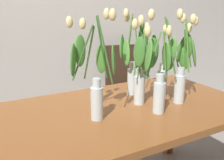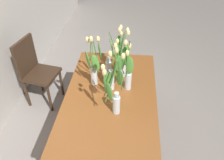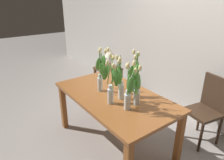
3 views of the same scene
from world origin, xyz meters
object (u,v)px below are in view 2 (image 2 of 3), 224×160
at_px(tulip_vase_1, 94,67).
at_px(dining_table, 111,103).
at_px(tulip_vase_2, 111,62).
at_px(tulip_vase_3, 114,92).
at_px(tulip_vase_4, 115,70).
at_px(tulip_vase_0, 122,58).
at_px(tulip_vase_5, 128,70).
at_px(dining_chair, 35,69).

bearing_deg(tulip_vase_1, dining_table, -134.24).
xyz_separation_m(tulip_vase_2, tulip_vase_3, (-0.55, -0.07, 0.06)).
height_order(tulip_vase_3, tulip_vase_4, tulip_vase_3).
height_order(dining_table, tulip_vase_4, tulip_vase_4).
distance_m(tulip_vase_0, tulip_vase_5, 0.25).
distance_m(tulip_vase_3, tulip_vase_5, 0.38).
bearing_deg(tulip_vase_5, dining_chair, 66.99).
distance_m(tulip_vase_1, tulip_vase_2, 0.23).
bearing_deg(dining_table, tulip_vase_2, 4.14).
xyz_separation_m(tulip_vase_0, tulip_vase_2, (-0.05, 0.11, -0.03)).
relative_size(tulip_vase_0, tulip_vase_3, 0.94).
bearing_deg(tulip_vase_5, tulip_vase_4, 108.15).
bearing_deg(tulip_vase_3, dining_chair, 51.71).
relative_size(tulip_vase_1, tulip_vase_4, 1.00).
distance_m(tulip_vase_1, dining_chair, 1.10).
distance_m(tulip_vase_0, tulip_vase_2, 0.12).
relative_size(tulip_vase_5, dining_chair, 0.62).
bearing_deg(dining_table, tulip_vase_0, -12.26).
bearing_deg(tulip_vase_3, tulip_vase_0, -3.48).
relative_size(tulip_vase_2, tulip_vase_4, 0.95).
distance_m(dining_table, tulip_vase_5, 0.37).
relative_size(dining_table, tulip_vase_1, 2.76).
xyz_separation_m(dining_table, tulip_vase_2, (0.35, 0.02, 0.27)).
xyz_separation_m(tulip_vase_3, tulip_vase_4, (0.32, 0.02, -0.00)).
height_order(tulip_vase_1, tulip_vase_2, tulip_vase_1).
distance_m(tulip_vase_5, dining_chair, 1.39).
bearing_deg(tulip_vase_3, tulip_vase_2, 7.67).
height_order(dining_table, tulip_vase_2, tulip_vase_2).
height_order(tulip_vase_2, dining_chair, tulip_vase_2).
height_order(tulip_vase_4, tulip_vase_5, same).
relative_size(tulip_vase_0, dining_chair, 0.59).
relative_size(tulip_vase_2, tulip_vase_5, 0.95).
bearing_deg(tulip_vase_1, tulip_vase_5, -93.65).
bearing_deg(dining_chair, tulip_vase_0, -103.70).
xyz_separation_m(dining_table, dining_chair, (0.67, 1.06, -0.12)).
relative_size(tulip_vase_1, tulip_vase_5, 1.00).
height_order(tulip_vase_0, dining_chair, tulip_vase_0).
bearing_deg(tulip_vase_4, tulip_vase_2, 13.83).
relative_size(dining_table, tulip_vase_5, 2.75).
distance_m(dining_table, tulip_vase_2, 0.44).
bearing_deg(dining_table, tulip_vase_5, -44.45).
height_order(tulip_vase_3, dining_chair, tulip_vase_3).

